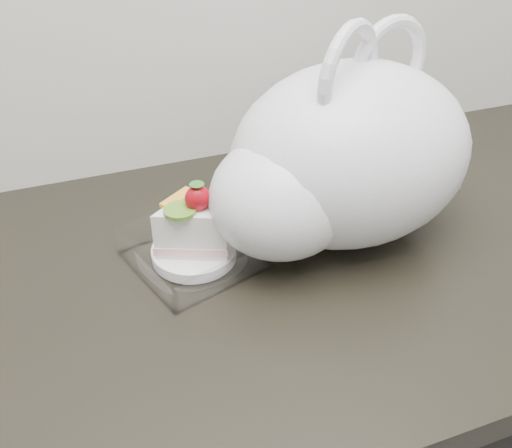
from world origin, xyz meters
TOP-DOWN VIEW (x-y plane):
  - cake_tray at (-0.06, 1.72)m, footprint 0.20×0.20m
  - mooncake_wrap at (0.16, 1.72)m, footprint 0.19×0.18m
  - plastic_bag at (0.14, 1.71)m, footprint 0.44×0.37m

SIDE VIEW (x-z plane):
  - mooncake_wrap at x=0.16m, z-range 0.90..0.94m
  - cake_tray at x=-0.06m, z-range 0.87..0.99m
  - plastic_bag at x=0.14m, z-range 0.87..1.17m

